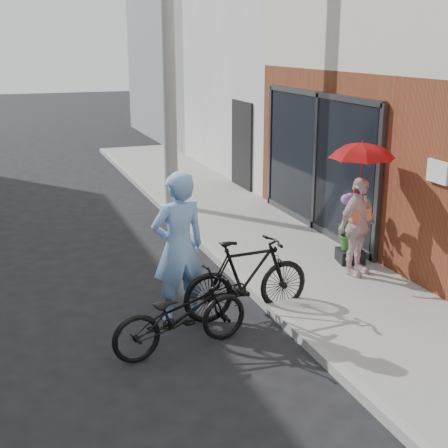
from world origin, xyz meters
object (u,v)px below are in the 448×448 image
kimono_woman (357,227)px  bike_right (247,278)px  planter (350,256)px  utility_pole (168,40)px  bike_left (181,315)px  officer (178,247)px

kimono_woman → bike_right: bearing=172.1°
kimono_woman → planter: bearing=42.3°
utility_pole → kimono_woman: 5.72m
bike_left → kimono_woman: bearing=-78.7°
utility_pole → planter: (1.70, -4.37, -3.28)m
bike_right → kimono_woman: kimono_woman is taller
utility_pole → kimono_woman: bearing=-72.9°
bike_left → utility_pole: bearing=-24.8°
utility_pole → bike_left: bearing=-104.6°
utility_pole → bike_left: utility_pole is taller
officer → kimono_woman: bearing=180.0°
bike_left → planter: bearing=-73.0°
bike_left → bike_right: bearing=-70.1°
utility_pole → kimono_woman: size_ratio=4.75×
bike_right → kimono_woman: (1.99, 0.59, 0.33)m
bike_left → kimono_woman: (3.07, 1.21, 0.41)m
bike_right → bike_left: bearing=116.1°
kimono_woman → planter: size_ratio=3.84×
officer → kimono_woman: (2.85, 0.38, -0.12)m
officer → bike_left: size_ratio=1.15×
officer → bike_right: 0.99m
utility_pole → kimono_woman: (1.49, -4.85, -2.64)m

